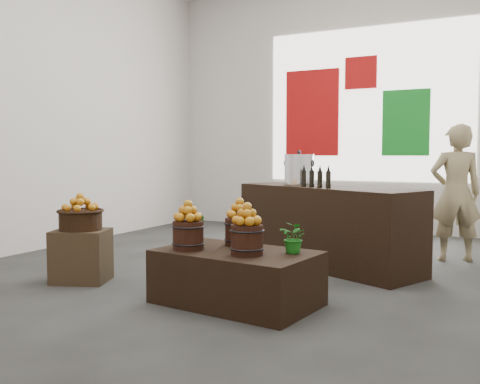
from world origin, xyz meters
The scene contains 22 objects.
ground centered at (0.00, 0.00, 0.00)m, with size 7.00×7.00×0.00m, color #3B3B38.
back_wall centered at (0.00, 3.50, 2.00)m, with size 6.00×0.04×4.00m, color beige.
back_opening centered at (0.30, 3.48, 2.00)m, with size 3.20×0.02×2.40m, color white.
deco_red_left centered at (-0.60, 3.47, 1.90)m, with size 0.90×0.04×1.40m, color #AA0D0D.
deco_green_right centered at (0.90, 3.47, 1.70)m, with size 0.70×0.04×1.00m, color #137F20.
deco_red_upper centered at (0.20, 3.47, 2.50)m, with size 0.50×0.04×0.50m, color #AA0D0D.
crate centered at (-1.28, -1.15, 0.25)m, with size 0.50×0.41×0.50m, color #4A3322.
wicker_basket centered at (-1.28, -1.15, 0.59)m, with size 0.40×0.40×0.18m, color black.
apples_in_basket centered at (-1.28, -1.15, 0.76)m, with size 0.31×0.31×0.17m, color #A82205, non-canonical shape.
display_table centered at (0.39, -1.15, 0.22)m, with size 1.26×0.78×0.44m, color black.
apple_bucket_front_left centered at (0.01, -1.28, 0.55)m, with size 0.25×0.25×0.23m, color black.
apples_in_bucket_front_left centered at (0.01, -1.28, 0.76)m, with size 0.19×0.19×0.17m, color #A82205, non-canonical shape.
apple_bucket_front_right centered at (0.55, -1.27, 0.55)m, with size 0.25×0.25×0.23m, color black.
apples_in_bucket_front_right centered at (0.55, -1.27, 0.76)m, with size 0.19×0.19×0.17m, color #A82205, non-canonical shape.
apple_bucket_rear centered at (0.30, -0.91, 0.55)m, with size 0.25×0.25×0.23m, color black.
apples_in_bucket_rear centered at (0.30, -0.91, 0.76)m, with size 0.19×0.19×0.17m, color #A82205, non-canonical shape.
herb_garnish_right centered at (0.85, -1.04, 0.56)m, with size 0.23×0.20×0.25m, color #156515.
herb_garnish_left centered at (-0.12, -0.94, 0.57)m, with size 0.15×0.12×0.26m, color #156515.
counter centered at (0.59, 0.60, 0.44)m, with size 2.13×0.68×0.87m, color black.
stock_pot_left centered at (0.20, 0.78, 1.04)m, with size 0.33×0.33×0.33m, color silver.
oil_cruets centered at (0.50, 0.41, 0.99)m, with size 0.31×0.06×0.24m, color black, non-canonical shape.
shopper centered at (1.80, 1.54, 0.78)m, with size 0.57×0.37×1.56m, color #8B7B55.
Camera 1 is at (2.36, -4.95, 1.21)m, focal length 40.00 mm.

